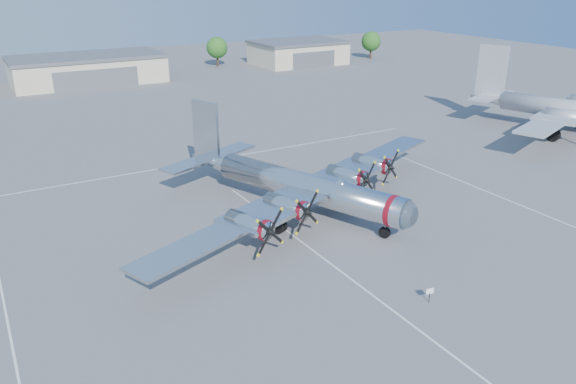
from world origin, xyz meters
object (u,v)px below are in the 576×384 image
hangar_center (88,69)px  twin_engine_east (554,131)px  hangar_east (298,52)px  main_bomber_b29 (296,211)px  tree_east (217,48)px  info_placard (430,293)px  tree_far_east (371,41)px

hangar_center → twin_engine_east: 84.06m
hangar_east → main_bomber_b29: (-45.08, -74.70, -2.71)m
tree_east → hangar_east: bearing=-18.5°
twin_engine_east → info_placard: size_ratio=32.10×
hangar_center → tree_east: tree_east is taller
tree_east → main_bomber_b29: bearing=-108.5°
tree_far_east → twin_engine_east: size_ratio=0.19×
main_bomber_b29 → tree_east: bearing=49.6°
main_bomber_b29 → tree_far_east: bearing=26.3°
main_bomber_b29 → info_placard: size_ratio=36.98×
twin_engine_east → info_placard: bearing=-171.8°
tree_east → twin_engine_east: size_ratio=0.19×
hangar_east → tree_east: size_ratio=3.10×
info_placard → main_bomber_b29: bearing=100.7°
twin_engine_east → info_placard: 51.09m
hangar_center → tree_far_east: bearing=-1.7°
hangar_east → tree_far_east: (20.00, -1.96, 1.51)m
tree_far_east → main_bomber_b29: 97.70m
tree_far_east → main_bomber_b29: tree_far_east is taller
info_placard → tree_east: bearing=85.8°
tree_far_east → info_placard: (-65.26, -90.45, -3.47)m
main_bomber_b29 → twin_engine_east: 45.54m
tree_east → twin_engine_east: tree_east is taller
hangar_center → tree_east: 30.64m
hangar_east → twin_engine_east: 68.95m
main_bomber_b29 → twin_engine_east: bearing=-14.5°
main_bomber_b29 → info_placard: main_bomber_b29 is taller
info_placard → hangar_east: bearing=75.1°
hangar_east → twin_engine_east: (0.08, -68.89, -2.71)m
hangar_east → main_bomber_b29: size_ratio=0.52×
main_bomber_b29 → hangar_east: bearing=37.0°
twin_engine_east → main_bomber_b29: bearing=168.1°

